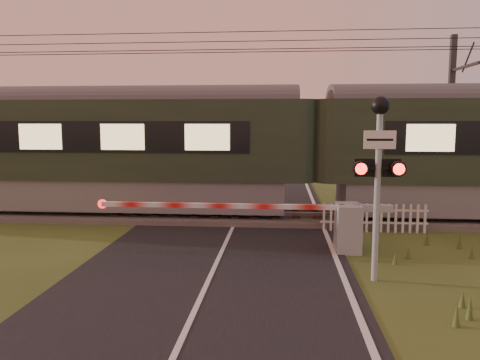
# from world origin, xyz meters

# --- Properties ---
(ground) EXTENTS (160.00, 160.00, 0.00)m
(ground) POSITION_xyz_m (0.00, 0.00, 0.00)
(ground) COLOR #38471B
(ground) RESTS_ON ground
(road) EXTENTS (6.00, 140.00, 0.03)m
(road) POSITION_xyz_m (0.02, -0.23, 0.01)
(road) COLOR black
(road) RESTS_ON ground
(track_bed) EXTENTS (140.00, 3.40, 0.39)m
(track_bed) POSITION_xyz_m (0.00, 6.50, 0.07)
(track_bed) COLOR #47423D
(track_bed) RESTS_ON ground
(overhead_wires) EXTENTS (120.00, 0.62, 0.62)m
(overhead_wires) POSITION_xyz_m (0.00, 6.50, 5.72)
(overhead_wires) COLOR black
(overhead_wires) RESTS_ON ground
(train) EXTENTS (43.67, 3.01, 4.07)m
(train) POSITION_xyz_m (2.48, 6.50, 2.32)
(train) COLOR slate
(train) RESTS_ON ground
(boom_gate) EXTENTS (7.47, 0.91, 1.21)m
(boom_gate) POSITION_xyz_m (2.76, 2.54, 0.67)
(boom_gate) COLOR gray
(boom_gate) RESTS_ON ground
(crossing_signal) EXTENTS (0.94, 0.37, 3.70)m
(crossing_signal) POSITION_xyz_m (3.35, 0.34, 2.55)
(crossing_signal) COLOR gray
(crossing_signal) RESTS_ON ground
(picket_fence) EXTENTS (3.09, 0.07, 0.84)m
(picket_fence) POSITION_xyz_m (4.16, 4.60, 0.43)
(picket_fence) COLOR silver
(picket_fence) RESTS_ON ground
(catenary_mast) EXTENTS (0.20, 2.45, 6.31)m
(catenary_mast) POSITION_xyz_m (7.58, 8.72, 3.29)
(catenary_mast) COLOR #2D2D30
(catenary_mast) RESTS_ON ground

